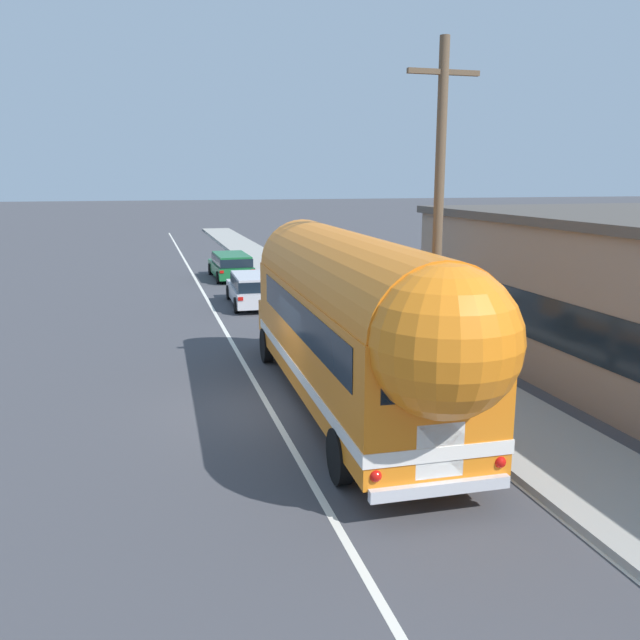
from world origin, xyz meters
TOP-DOWN VIEW (x-y plane):
  - ground_plane at (0.00, 0.00)m, footprint 300.00×300.00m
  - lane_markings at (1.62, 12.00)m, footprint 3.63×80.00m
  - sidewalk_slab at (4.88, 10.00)m, footprint 2.75×90.00m
  - utility_pole at (4.29, 0.33)m, footprint 1.80×0.24m
  - painted_bus at (1.73, -1.04)m, footprint 2.83×12.61m
  - car_lead at (1.77, 12.60)m, footprint 2.07×4.55m
  - car_second at (1.86, 20.43)m, footprint 2.01×4.77m

SIDE VIEW (x-z plane):
  - ground_plane at x=0.00m, z-range 0.00..0.00m
  - lane_markings at x=1.62m, z-range 0.00..0.01m
  - sidewalk_slab at x=4.88m, z-range 0.00..0.15m
  - car_lead at x=1.77m, z-range 0.10..1.47m
  - car_second at x=1.86m, z-range 0.11..1.48m
  - painted_bus at x=1.73m, z-range 0.24..4.36m
  - utility_pole at x=4.29m, z-range 0.17..8.67m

